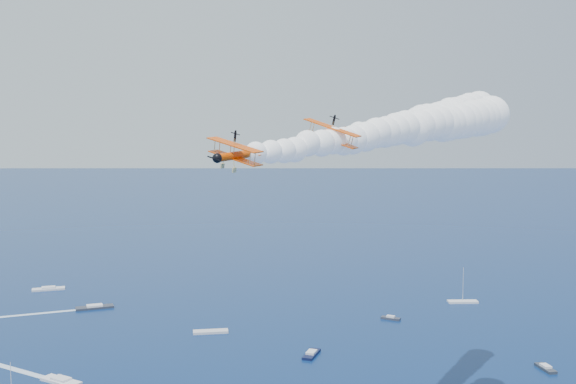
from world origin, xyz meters
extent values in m
cube|color=#2E313D|center=(-29.11, 168.22, 0.35)|extent=(12.83, 5.66, 0.70)
cube|color=white|center=(-34.01, 100.67, 0.35)|extent=(10.26, 10.14, 0.70)
cube|color=#2F333F|center=(63.45, 132.51, 0.35)|extent=(5.98, 5.52, 0.70)
cube|color=silver|center=(95.77, 146.12, 0.35)|extent=(10.86, 5.45, 0.70)
cube|color=silver|center=(5.81, 131.87, 0.35)|extent=(10.64, 4.12, 0.70)
cube|color=#2D323C|center=(84.66, 81.36, 0.35)|extent=(2.59, 7.19, 0.70)
cube|color=silver|center=(-47.20, 199.24, 0.35)|extent=(12.05, 4.74, 0.70)
cube|color=black|center=(29.76, 105.38, 0.35)|extent=(6.98, 8.83, 0.70)
cube|color=white|center=(-54.07, 164.71, 0.03)|extent=(37.91, 7.27, 0.04)
camera|label=1|loc=(-17.45, -65.60, 61.36)|focal=42.34mm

